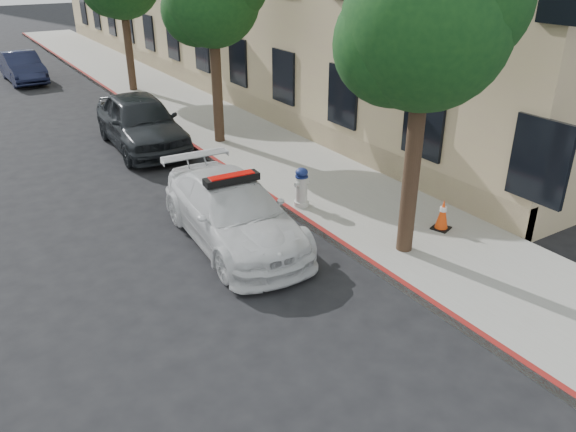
{
  "coord_description": "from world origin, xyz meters",
  "views": [
    {
      "loc": [
        -4.05,
        -8.8,
        5.36
      ],
      "look_at": [
        0.84,
        -1.08,
        1.0
      ],
      "focal_mm": 35.0,
      "sensor_mm": 36.0,
      "label": 1
    }
  ],
  "objects_px": {
    "parked_car_far": "(22,67)",
    "fire_hydrant": "(302,187)",
    "police_car": "(233,212)",
    "parked_car_mid": "(141,122)",
    "traffic_cone": "(443,214)"
  },
  "relations": [
    {
      "from": "police_car",
      "to": "parked_car_mid",
      "type": "distance_m",
      "value": 6.75
    },
    {
      "from": "parked_car_mid",
      "to": "traffic_cone",
      "type": "distance_m",
      "value": 9.39
    },
    {
      "from": "parked_car_far",
      "to": "fire_hydrant",
      "type": "distance_m",
      "value": 18.22
    },
    {
      "from": "parked_car_mid",
      "to": "fire_hydrant",
      "type": "height_order",
      "value": "parked_car_mid"
    },
    {
      "from": "traffic_cone",
      "to": "parked_car_mid",
      "type": "bearing_deg",
      "value": 110.39
    },
    {
      "from": "police_car",
      "to": "parked_car_mid",
      "type": "height_order",
      "value": "parked_car_mid"
    },
    {
      "from": "parked_car_far",
      "to": "parked_car_mid",
      "type": "bearing_deg",
      "value": -85.44
    },
    {
      "from": "parked_car_mid",
      "to": "police_car",
      "type": "bearing_deg",
      "value": -90.72
    },
    {
      "from": "police_car",
      "to": "fire_hydrant",
      "type": "distance_m",
      "value": 1.98
    },
    {
      "from": "parked_car_far",
      "to": "fire_hydrant",
      "type": "height_order",
      "value": "parked_car_far"
    },
    {
      "from": "police_car",
      "to": "parked_car_far",
      "type": "height_order",
      "value": "police_car"
    },
    {
      "from": "fire_hydrant",
      "to": "police_car",
      "type": "bearing_deg",
      "value": -174.92
    },
    {
      "from": "parked_car_mid",
      "to": "traffic_cone",
      "type": "height_order",
      "value": "parked_car_mid"
    },
    {
      "from": "parked_car_mid",
      "to": "fire_hydrant",
      "type": "bearing_deg",
      "value": -73.69
    },
    {
      "from": "parked_car_far",
      "to": "traffic_cone",
      "type": "relative_size",
      "value": 5.99
    }
  ]
}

